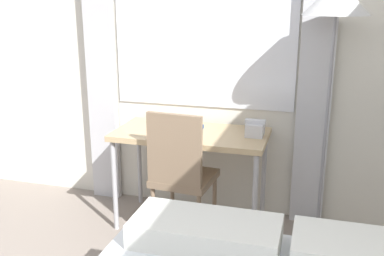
% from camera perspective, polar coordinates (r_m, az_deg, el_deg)
% --- Properties ---
extents(wall_back_with_window, '(4.87, 0.13, 2.70)m').
position_cam_1_polar(wall_back_with_window, '(3.45, 3.09, 10.94)').
color(wall_back_with_window, silver).
rests_on(wall_back_with_window, ground_plane).
extents(desk, '(1.11, 0.56, 0.73)m').
position_cam_1_polar(desk, '(3.28, -0.14, -1.60)').
color(desk, tan).
rests_on(desk, ground_plane).
extents(desk_chair, '(0.43, 0.43, 0.95)m').
position_cam_1_polar(desk_chair, '(3.09, -1.46, -5.35)').
color(desk_chair, '#8C7259').
rests_on(desk_chair, ground_plane).
extents(standing_lamp, '(0.42, 0.42, 1.77)m').
position_cam_1_polar(standing_lamp, '(3.05, 17.80, 13.74)').
color(standing_lamp, '#4C4C51').
rests_on(standing_lamp, ground_plane).
extents(telephone, '(0.14, 0.15, 0.12)m').
position_cam_1_polar(telephone, '(3.18, 8.02, -0.08)').
color(telephone, silver).
rests_on(telephone, desk).
extents(book, '(0.23, 0.21, 0.02)m').
position_cam_1_polar(book, '(3.29, -0.62, -0.08)').
color(book, navy).
rests_on(book, desk).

